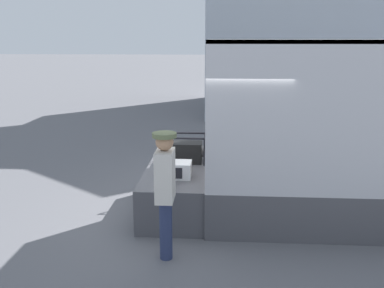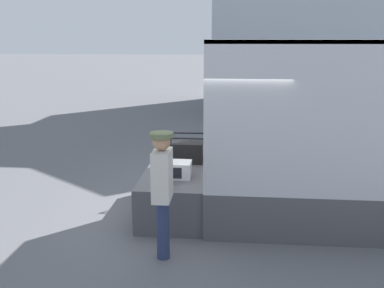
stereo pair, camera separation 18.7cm
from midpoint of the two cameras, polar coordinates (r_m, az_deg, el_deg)
ground_plane at (r=7.86m, az=2.71°, el=-8.97°), size 160.00×160.00×0.00m
tailgate_deck at (r=7.76m, az=-1.39°, el=-6.26°), size 1.11×2.23×0.75m
microwave at (r=7.26m, az=-1.31°, el=-3.43°), size 0.49×0.40×0.27m
portable_generator at (r=8.14m, az=0.21°, el=-1.03°), size 0.74×0.50×0.53m
worker_person at (r=5.87m, az=-3.08°, el=-5.10°), size 0.33×0.44×1.83m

